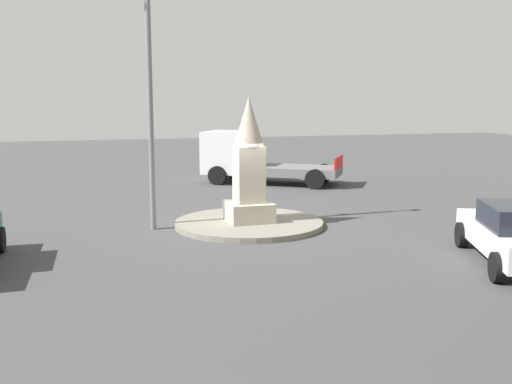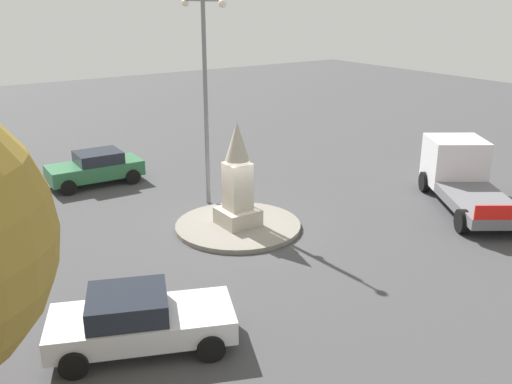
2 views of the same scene
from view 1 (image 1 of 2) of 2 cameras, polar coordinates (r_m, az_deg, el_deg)
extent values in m
plane|color=#424244|center=(17.50, -0.69, -3.35)|extent=(80.00, 80.00, 0.00)
cylinder|color=gray|center=(17.48, -0.69, -3.09)|extent=(4.44, 4.44, 0.16)
cube|color=#B2AA99|center=(17.41, -0.69, -1.92)|extent=(1.29, 1.29, 0.57)
cube|color=#B2AA99|center=(17.23, -0.70, 1.73)|extent=(0.81, 0.81, 1.67)
cone|color=#B2AA99|center=(17.10, -0.71, 6.92)|extent=(0.89, 0.89, 1.45)
cylinder|color=slate|center=(16.93, -10.35, 9.76)|extent=(0.16, 0.16, 8.02)
cylinder|color=black|center=(15.91, 19.48, -3.96)|extent=(0.45, 0.68, 0.64)
cylinder|color=black|center=(13.14, 22.55, -6.83)|extent=(0.45, 0.68, 0.64)
cube|color=silver|center=(26.77, -2.61, 3.92)|extent=(2.93, 2.96, 1.90)
cube|color=slate|center=(26.01, 3.75, 2.09)|extent=(4.54, 4.03, 0.39)
cube|color=red|center=(25.59, 8.09, 2.91)|extent=(1.20, 1.77, 0.50)
cylinder|color=black|center=(25.92, -3.78, 1.63)|extent=(0.85, 0.70, 0.84)
cylinder|color=black|center=(27.95, -2.23, 2.19)|extent=(0.85, 0.70, 0.84)
cylinder|color=black|center=(24.74, 5.79, 1.25)|extent=(0.85, 0.70, 0.84)
cylinder|color=black|center=(26.86, 6.67, 1.85)|extent=(0.85, 0.70, 0.84)
camera|label=2|loc=(21.82, 57.18, 15.76)|focal=39.65mm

